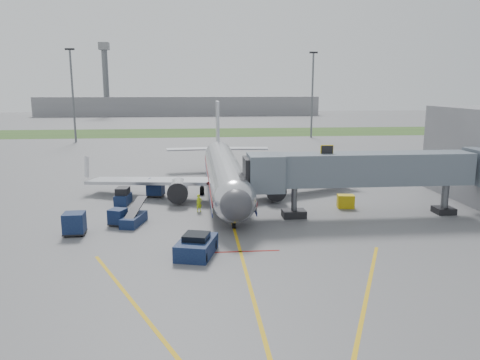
{
  "coord_description": "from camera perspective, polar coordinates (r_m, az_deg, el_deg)",
  "views": [
    {
      "loc": [
        -3.19,
        -37.45,
        12.26
      ],
      "look_at": [
        1.07,
        7.61,
        3.2
      ],
      "focal_mm": 35.0,
      "sensor_mm": 36.0,
      "label": 1
    }
  ],
  "objects": [
    {
      "name": "baggage_cart_b",
      "position": [
        53.85,
        -10.25,
        -0.93
      ],
      "size": [
        2.1,
        2.1,
        1.96
      ],
      "color": "#0C1237",
      "rests_on": "ground"
    },
    {
      "name": "baggage_cart_c",
      "position": [
        43.51,
        -14.69,
        -4.38
      ],
      "size": [
        1.81,
        1.81,
        1.5
      ],
      "color": "#0C1237",
      "rests_on": "ground"
    },
    {
      "name": "light_mast_right",
      "position": [
        115.94,
        8.81,
        10.46
      ],
      "size": [
        2.0,
        0.44,
        20.4
      ],
      "color": "#595B60",
      "rests_on": "ground"
    },
    {
      "name": "baggage_tug",
      "position": [
        51.0,
        -14.08,
        -2.01
      ],
      "size": [
        1.62,
        2.72,
        1.82
      ],
      "color": "#0C1237",
      "rests_on": "ground"
    },
    {
      "name": "control_tower",
      "position": [
        205.83,
        -16.09,
        12.3
      ],
      "size": [
        4.0,
        4.0,
        30.0
      ],
      "color": "#595B60",
      "rests_on": "ground"
    },
    {
      "name": "belt_loader",
      "position": [
        43.5,
        -12.8,
        -4.63
      ],
      "size": [
        2.19,
        4.42,
        2.09
      ],
      "color": "#0C1237",
      "rests_on": "ground"
    },
    {
      "name": "apron_markings",
      "position": [
        32.61,
        0.62,
        -10.76
      ],
      "size": [
        21.52,
        50.0,
        0.01
      ],
      "color": "gold",
      "rests_on": "ground"
    },
    {
      "name": "pushback_tug",
      "position": [
        35.02,
        -5.33,
        -8.03
      ],
      "size": [
        3.39,
        4.45,
        1.64
      ],
      "color": "#0C1237",
      "rests_on": "ground"
    },
    {
      "name": "jet_bridge",
      "position": [
        46.05,
        15.08,
        1.19
      ],
      "size": [
        25.3,
        4.0,
        6.9
      ],
      "color": "slate",
      "rests_on": "ground"
    },
    {
      "name": "baggage_cart_a",
      "position": [
        41.77,
        -19.54,
        -5.04
      ],
      "size": [
        1.83,
        1.83,
        1.9
      ],
      "color": "#0C1237",
      "rests_on": "ground"
    },
    {
      "name": "ramp_worker",
      "position": [
        46.74,
        -5.02,
        -2.81
      ],
      "size": [
        0.77,
        0.7,
        1.77
      ],
      "primitive_type": "imported",
      "rotation": [
        0.0,
        0.0,
        0.57
      ],
      "color": "#BEE21A",
      "rests_on": "ground"
    },
    {
      "name": "ground_power_cart",
      "position": [
        49.31,
        12.75,
        -2.57
      ],
      "size": [
        1.83,
        1.35,
        1.35
      ],
      "color": "gold",
      "rests_on": "ground"
    },
    {
      "name": "distant_terminal",
      "position": [
        207.72,
        -7.37,
        8.95
      ],
      "size": [
        120.0,
        14.0,
        8.0
      ],
      "primitive_type": "cube",
      "color": "slate",
      "rests_on": "ground"
    },
    {
      "name": "grass_strip",
      "position": [
        128.08,
        -3.98,
        5.8
      ],
      "size": [
        300.0,
        25.0,
        0.01
      ],
      "primitive_type": "cube",
      "color": "#2D4C1E",
      "rests_on": "ground"
    },
    {
      "name": "light_mast_left",
      "position": [
        110.75,
        -19.72,
        9.9
      ],
      "size": [
        2.0,
        0.44,
        20.4
      ],
      "color": "#595B60",
      "rests_on": "ground"
    },
    {
      "name": "airliner",
      "position": [
        53.66,
        -1.91,
        0.99
      ],
      "size": [
        32.1,
        35.67,
        10.25
      ],
      "color": "silver",
      "rests_on": "ground"
    },
    {
      "name": "ground",
      "position": [
        39.53,
        -0.51,
        -6.75
      ],
      "size": [
        400.0,
        400.0,
        0.0
      ],
      "primitive_type": "plane",
      "color": "#565659",
      "rests_on": "ground"
    }
  ]
}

